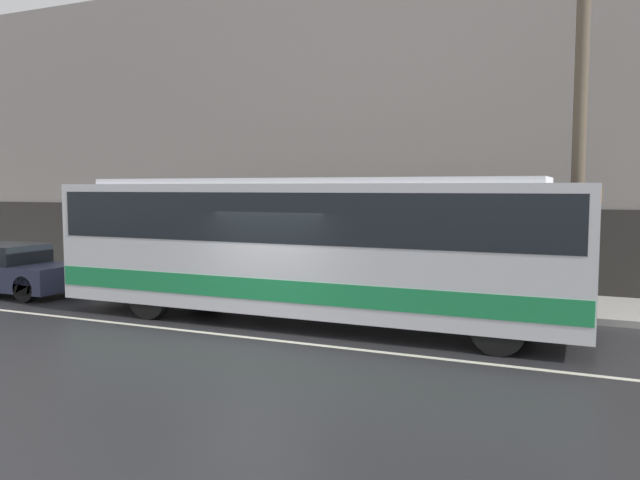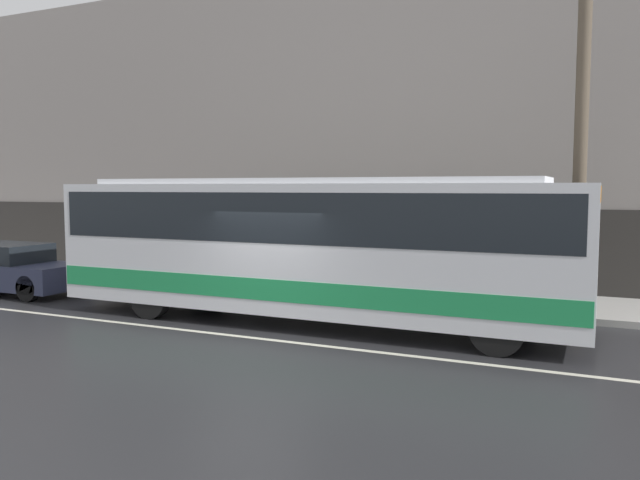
# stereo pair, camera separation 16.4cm
# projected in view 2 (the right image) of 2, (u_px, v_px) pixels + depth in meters

# --- Properties ---
(ground_plane) EXTENTS (60.00, 60.00, 0.00)m
(ground_plane) POSITION_uv_depth(u_px,v_px,m) (255.00, 338.00, 12.43)
(ground_plane) COLOR #262628
(sidewalk) EXTENTS (60.00, 3.17, 0.16)m
(sidewalk) POSITION_uv_depth(u_px,v_px,m) (356.00, 292.00, 17.50)
(sidewalk) COLOR #A09E99
(sidewalk) RESTS_ON ground_plane
(building_facade) EXTENTS (60.00, 0.35, 9.72)m
(building_facade) POSITION_uv_depth(u_px,v_px,m) (377.00, 131.00, 18.68)
(building_facade) COLOR gray
(building_facade) RESTS_ON ground_plane
(lane_stripe) EXTENTS (54.00, 0.14, 0.01)m
(lane_stripe) POSITION_uv_depth(u_px,v_px,m) (255.00, 338.00, 12.43)
(lane_stripe) COLOR beige
(lane_stripe) RESTS_ON ground_plane
(transit_bus) EXTENTS (11.76, 2.62, 3.20)m
(transit_bus) POSITION_uv_depth(u_px,v_px,m) (308.00, 242.00, 13.78)
(transit_bus) COLOR silver
(transit_bus) RESTS_ON ground_plane
(sedan_dark_behind) EXTENTS (4.51, 1.76, 1.40)m
(sedan_dark_behind) POSITION_uv_depth(u_px,v_px,m) (9.00, 269.00, 17.75)
(sedan_dark_behind) COLOR #2D334C
(sedan_dark_behind) RESTS_ON ground_plane
(utility_pole_near) EXTENTS (0.30, 0.30, 7.64)m
(utility_pole_near) POSITION_uv_depth(u_px,v_px,m) (581.00, 144.00, 14.16)
(utility_pole_near) COLOR brown
(utility_pole_near) RESTS_ON sidewalk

